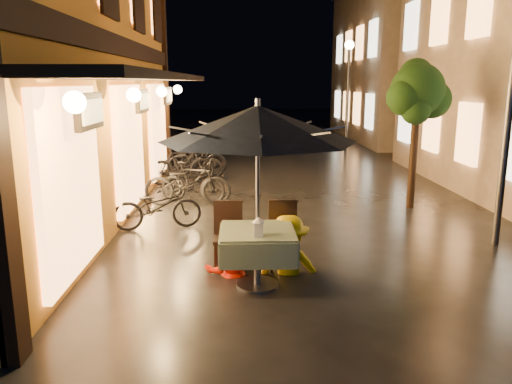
{
  "coord_description": "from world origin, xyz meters",
  "views": [
    {
      "loc": [
        -1.29,
        -5.84,
        2.66
      ],
      "look_at": [
        -1.05,
        0.97,
        1.15
      ],
      "focal_mm": 35.0,
      "sensor_mm": 36.0,
      "label": 1
    }
  ],
  "objects_px": {
    "person_orange": "(228,224)",
    "cafe_table": "(258,244)",
    "table_lantern": "(258,226)",
    "person_yellow": "(289,217)",
    "bicycle_0": "(157,207)",
    "patio_umbrella": "(258,124)"
  },
  "relations": [
    {
      "from": "person_orange",
      "to": "cafe_table",
      "type": "bearing_deg",
      "value": 119.06
    },
    {
      "from": "table_lantern",
      "to": "cafe_table",
      "type": "bearing_deg",
      "value": 90.0
    },
    {
      "from": "cafe_table",
      "to": "table_lantern",
      "type": "bearing_deg",
      "value": -90.0
    },
    {
      "from": "cafe_table",
      "to": "person_yellow",
      "type": "height_order",
      "value": "person_yellow"
    },
    {
      "from": "cafe_table",
      "to": "table_lantern",
      "type": "relative_size",
      "value": 3.96
    },
    {
      "from": "person_orange",
      "to": "bicycle_0",
      "type": "bearing_deg",
      "value": -67.07
    },
    {
      "from": "bicycle_0",
      "to": "table_lantern",
      "type": "bearing_deg",
      "value": -162.59
    },
    {
      "from": "person_yellow",
      "to": "bicycle_0",
      "type": "distance_m",
      "value": 3.12
    },
    {
      "from": "table_lantern",
      "to": "person_yellow",
      "type": "xyz_separation_m",
      "value": [
        0.46,
        0.81,
        -0.12
      ]
    },
    {
      "from": "bicycle_0",
      "to": "person_orange",
      "type": "bearing_deg",
      "value": -161.31
    },
    {
      "from": "bicycle_0",
      "to": "person_yellow",
      "type": "bearing_deg",
      "value": -147.59
    },
    {
      "from": "person_yellow",
      "to": "table_lantern",
      "type": "bearing_deg",
      "value": 58.57
    },
    {
      "from": "cafe_table",
      "to": "bicycle_0",
      "type": "distance_m",
      "value": 3.23
    },
    {
      "from": "patio_umbrella",
      "to": "person_yellow",
      "type": "bearing_deg",
      "value": 49.27
    },
    {
      "from": "person_yellow",
      "to": "bicycle_0",
      "type": "xyz_separation_m",
      "value": [
        -2.2,
        2.18,
        -0.38
      ]
    },
    {
      "from": "person_orange",
      "to": "person_yellow",
      "type": "bearing_deg",
      "value": 173.21
    },
    {
      "from": "person_orange",
      "to": "bicycle_0",
      "type": "relative_size",
      "value": 0.89
    },
    {
      "from": "person_orange",
      "to": "patio_umbrella",
      "type": "bearing_deg",
      "value": 119.06
    },
    {
      "from": "patio_umbrella",
      "to": "bicycle_0",
      "type": "bearing_deg",
      "value": 122.66
    },
    {
      "from": "cafe_table",
      "to": "table_lantern",
      "type": "xyz_separation_m",
      "value": [
        0.0,
        -0.28,
        0.33
      ]
    },
    {
      "from": "patio_umbrella",
      "to": "table_lantern",
      "type": "height_order",
      "value": "patio_umbrella"
    },
    {
      "from": "table_lantern",
      "to": "person_yellow",
      "type": "bearing_deg",
      "value": 60.55
    }
  ]
}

